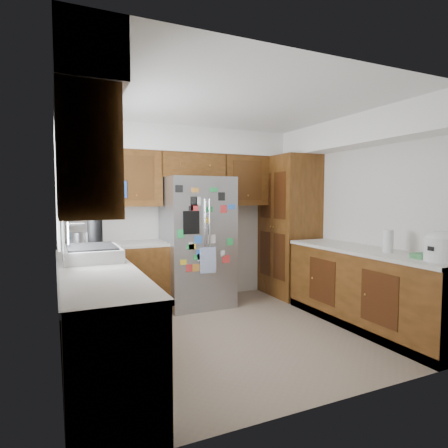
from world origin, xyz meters
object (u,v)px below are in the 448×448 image
at_px(fridge, 197,242).
at_px(rice_cooker, 443,246).
at_px(pantry, 289,226).
at_px(paper_towel, 388,241).

distance_m(fridge, rice_cooker, 2.99).
bearing_deg(fridge, pantry, -2.06).
bearing_deg(pantry, fridge, 177.94).
height_order(pantry, fridge, pantry).
relative_size(fridge, rice_cooker, 5.33).
bearing_deg(fridge, paper_towel, -52.25).
bearing_deg(rice_cooker, pantry, 89.99).
distance_m(pantry, paper_towel, 1.89).
bearing_deg(paper_towel, pantry, 90.22).
bearing_deg(fridge, rice_cooker, -59.87).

